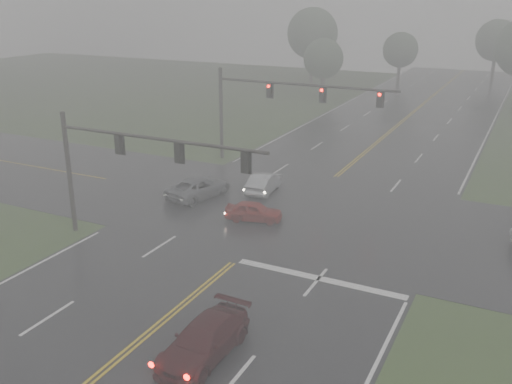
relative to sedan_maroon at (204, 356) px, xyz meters
The scene contains 13 objects.
main_road 13.61m from the sedan_maroon, 101.84° to the left, with size 18.00×160.00×0.02m, color black.
cross_street 15.57m from the sedan_maroon, 100.33° to the left, with size 120.00×14.00×0.02m, color black.
stop_bar 7.90m from the sedan_maroon, 77.51° to the left, with size 8.50×0.50×0.01m, color silver.
sedan_maroon is the anchor object (origin of this frame).
sedan_red 13.69m from the sedan_maroon, 108.83° to the left, with size 1.38×3.44×1.17m, color maroon.
sedan_silver 18.98m from the sedan_maroon, 108.83° to the left, with size 1.42×4.07×1.34m, color #9FA3A7.
car_grey 17.83m from the sedan_maroon, 122.48° to the left, with size 2.24×4.86×1.35m, color #585A5F.
signal_gantry_near 12.55m from the sedan_maroon, 142.40° to the left, with size 12.45×0.30×6.92m.
signal_gantry_far 26.12m from the sedan_maroon, 109.28° to the left, with size 14.47×0.38×7.40m.
tree_nw_a 57.82m from the sedan_maroon, 105.81° to the left, with size 5.15×5.15×7.56m.
tree_n_mid 72.29m from the sedan_maroon, 97.56° to the left, with size 5.20×5.20×7.63m.
tree_nw_b 70.52m from the sedan_maroon, 107.98° to the left, with size 7.55×7.55×11.09m.
tree_n_far 81.35m from the sedan_maroon, 87.95° to the left, with size 6.35×6.35×9.33m.
Camera 1 is at (12.67, -8.81, 12.96)m, focal length 40.00 mm.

